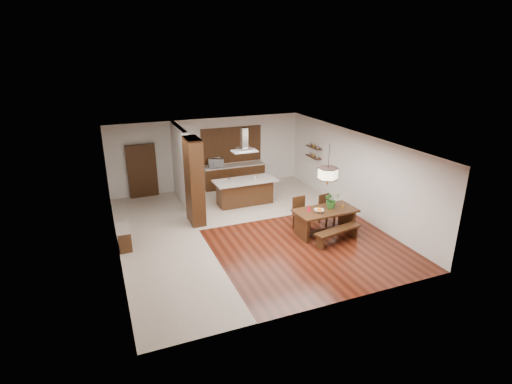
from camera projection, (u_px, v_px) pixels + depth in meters
name	position (u px, v px, depth m)	size (l,w,h in m)	color
room_shell	(247.00, 169.00, 12.31)	(9.00, 9.04, 2.92)	#38130A
tile_hallway	(163.00, 244.00, 12.04)	(2.50, 9.00, 0.01)	beige
tile_kitchen	(254.00, 198.00, 15.63)	(5.50, 4.00, 0.01)	beige
soffit_band	(247.00, 142.00, 12.03)	(8.00, 9.00, 0.02)	#391A0E
partition_pier	(194.00, 181.00, 13.07)	(0.45, 1.00, 2.90)	black
partition_stub	(181.00, 165.00, 14.89)	(0.18, 2.40, 2.90)	silver
hallway_console	(124.00, 238.00, 11.73)	(0.37, 0.88, 0.63)	black
hallway_doorway	(142.00, 171.00, 15.53)	(1.10, 0.20, 2.10)	black
rear_counter	(234.00, 176.00, 16.86)	(2.60, 0.62, 0.95)	black
kitchen_window	(231.00, 145.00, 16.65)	(2.60, 0.08, 1.50)	brown
shelf_lower	(313.00, 157.00, 16.17)	(0.26, 0.90, 0.04)	black
shelf_upper	(314.00, 147.00, 16.03)	(0.26, 0.90, 0.04)	black
dining_table	(325.00, 216.00, 12.53)	(1.99, 1.05, 0.81)	black
dining_bench	(337.00, 236.00, 12.05)	(1.60, 0.35, 0.45)	black
dining_chair_left	(302.00, 214.00, 12.87)	(0.47, 0.47, 1.06)	black
dining_chair_right	(327.00, 210.00, 13.26)	(0.44, 0.44, 0.99)	black
pendant_lantern	(328.00, 166.00, 11.96)	(0.64, 0.64, 1.31)	#FFF2C3
foliage_plant	(332.00, 200.00, 12.51)	(0.48, 0.42, 0.54)	#2C6822
fruit_bowl	(319.00, 211.00, 12.27)	(0.30, 0.30, 0.07)	#BCB5A4
napkin_cone	(309.00, 208.00, 12.33)	(0.14, 0.14, 0.22)	#B30C1E
gold_ornament	(342.00, 207.00, 12.56)	(0.07, 0.07, 0.11)	gold
kitchen_island	(245.00, 191.00, 14.96)	(2.34, 1.04, 0.96)	black
range_hood	(244.00, 140.00, 14.29)	(0.90, 0.55, 0.87)	silver
island_cup	(254.00, 178.00, 14.85)	(0.12, 0.12, 0.09)	silver
microwave	(216.00, 163.00, 16.38)	(0.61, 0.41, 0.34)	silver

